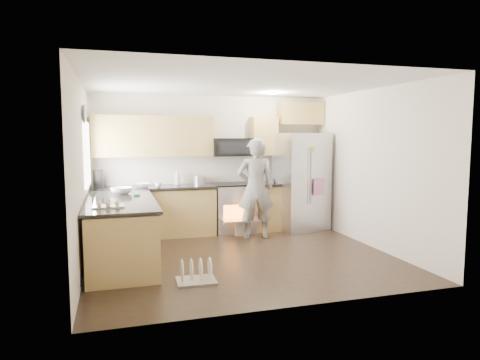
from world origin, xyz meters
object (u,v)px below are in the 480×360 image
object	(u,v)px
stove_range	(234,197)
refrigerator	(301,182)
dish_rack	(196,276)
person	(255,188)

from	to	relation	value
stove_range	refrigerator	distance (m)	1.36
dish_rack	stove_range	bearing A→B (deg)	64.98
person	dish_rack	size ratio (longest dim) A/B	3.56
refrigerator	person	distance (m)	1.16
stove_range	person	bearing A→B (deg)	-68.25
person	dish_rack	xyz separation A→B (m)	(-1.46, -2.02, -0.82)
refrigerator	stove_range	bearing A→B (deg)	162.12
stove_range	dish_rack	size ratio (longest dim) A/B	3.55
stove_range	dish_rack	world-z (taller)	stove_range
stove_range	person	size ratio (longest dim) A/B	1.00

